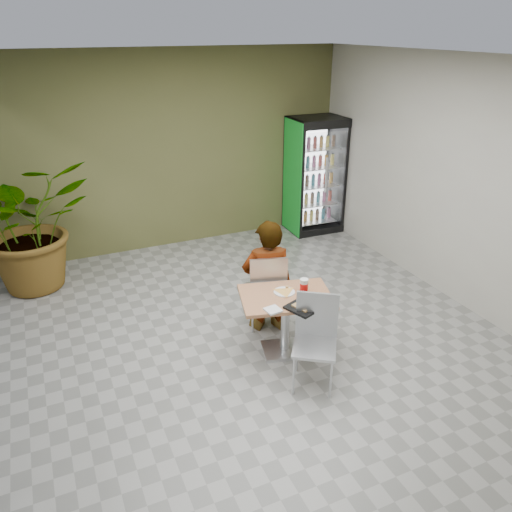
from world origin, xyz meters
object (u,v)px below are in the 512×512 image
(chair_near, at_px, (316,333))
(seated_woman, at_px, (267,286))
(chair_far, at_px, (267,286))
(soda_cup, at_px, (304,286))
(cafeteria_tray, at_px, (307,305))
(dining_table, at_px, (286,312))
(beverage_fridge, at_px, (315,176))
(potted_plant, at_px, (30,226))

(chair_near, bearing_deg, seated_woman, 124.24)
(chair_far, xyz_separation_m, soda_cup, (0.19, -0.56, 0.24))
(chair_near, distance_m, cafeteria_tray, 0.32)
(chair_far, bearing_deg, cafeteria_tray, 110.33)
(dining_table, xyz_separation_m, beverage_fridge, (2.24, 3.25, 0.49))
(dining_table, bearing_deg, chair_far, 87.65)
(seated_woman, distance_m, soda_cup, 0.69)
(chair_near, xyz_separation_m, beverage_fridge, (2.19, 3.82, 0.44))
(beverage_fridge, relative_size, potted_plant, 1.10)
(dining_table, height_order, chair_near, chair_near)
(soda_cup, distance_m, potted_plant, 4.05)
(seated_woman, height_order, cafeteria_tray, seated_woman)
(dining_table, relative_size, soda_cup, 6.89)
(dining_table, bearing_deg, potted_plant, 130.56)
(chair_far, xyz_separation_m, seated_woman, (0.03, 0.05, -0.03))
(seated_woman, bearing_deg, chair_near, 105.69)
(chair_far, distance_m, potted_plant, 3.53)
(chair_far, bearing_deg, seated_woman, -102.69)
(chair_far, relative_size, chair_near, 1.02)
(dining_table, relative_size, chair_far, 1.14)
(dining_table, bearing_deg, cafeteria_tray, -72.09)
(chair_near, distance_m, seated_woman, 1.16)
(potted_plant, bearing_deg, beverage_fridge, 3.50)
(dining_table, relative_size, potted_plant, 0.62)
(beverage_fridge, bearing_deg, dining_table, -122.70)
(cafeteria_tray, xyz_separation_m, potted_plant, (-2.63, 3.26, 0.17))
(chair_far, bearing_deg, dining_table, 102.91)
(dining_table, relative_size, beverage_fridge, 0.56)
(dining_table, bearing_deg, seated_woman, 85.18)
(chair_far, distance_m, beverage_fridge, 3.53)
(soda_cup, bearing_deg, chair_far, 108.76)
(chair_near, relative_size, soda_cup, 5.97)
(cafeteria_tray, distance_m, beverage_fridge, 4.16)
(chair_far, height_order, chair_near, chair_far)
(dining_table, xyz_separation_m, cafeteria_tray, (0.10, -0.30, 0.23))
(cafeteria_tray, xyz_separation_m, beverage_fridge, (2.15, 3.55, 0.26))
(chair_far, relative_size, beverage_fridge, 0.50)
(cafeteria_tray, height_order, potted_plant, potted_plant)
(potted_plant, bearing_deg, chair_near, -53.68)
(seated_woman, bearing_deg, cafeteria_tray, 108.25)
(seated_woman, height_order, beverage_fridge, beverage_fridge)
(chair_far, height_order, cafeteria_tray, chair_far)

